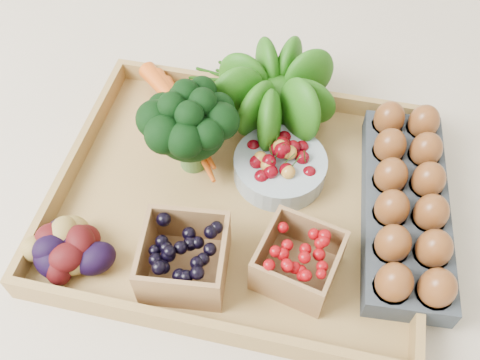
% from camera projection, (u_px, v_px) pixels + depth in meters
% --- Properties ---
extents(ground, '(4.00, 4.00, 0.00)m').
position_uv_depth(ground, '(240.00, 203.00, 0.84)').
color(ground, beige).
rests_on(ground, ground).
extents(tray, '(0.55, 0.45, 0.01)m').
position_uv_depth(tray, '(240.00, 200.00, 0.83)').
color(tray, '#AC8648').
rests_on(tray, ground).
extents(carrots, '(0.21, 0.15, 0.05)m').
position_uv_depth(carrots, '(183.00, 114.00, 0.90)').
color(carrots, '#D75414').
rests_on(carrots, tray).
extents(lettuce, '(0.14, 0.14, 0.14)m').
position_uv_depth(lettuce, '(275.00, 87.00, 0.87)').
color(lettuce, '#194F0C').
rests_on(lettuce, tray).
extents(broccoli, '(0.14, 0.14, 0.11)m').
position_uv_depth(broccoli, '(191.00, 140.00, 0.82)').
color(broccoli, black).
rests_on(broccoli, tray).
extents(cherry_bowl, '(0.15, 0.15, 0.04)m').
position_uv_depth(cherry_bowl, '(280.00, 167.00, 0.84)').
color(cherry_bowl, '#8C9EA5').
rests_on(cherry_bowl, tray).
extents(egg_carton, '(0.15, 0.35, 0.04)m').
position_uv_depth(egg_carton, '(404.00, 207.00, 0.79)').
color(egg_carton, '#363D45').
rests_on(egg_carton, tray).
extents(potatoes, '(0.13, 0.13, 0.08)m').
position_uv_depth(potatoes, '(65.00, 244.00, 0.73)').
color(potatoes, '#37080A').
rests_on(potatoes, tray).
extents(punnet_blackberry, '(0.13, 0.13, 0.08)m').
position_uv_depth(punnet_blackberry, '(184.00, 258.00, 0.72)').
color(punnet_blackberry, black).
rests_on(punnet_blackberry, tray).
extents(punnet_raspberry, '(0.12, 0.12, 0.07)m').
position_uv_depth(punnet_raspberry, '(298.00, 260.00, 0.72)').
color(punnet_raspberry, maroon).
rests_on(punnet_raspberry, tray).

